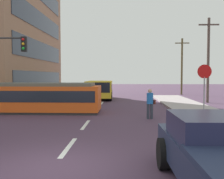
# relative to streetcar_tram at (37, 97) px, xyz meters

# --- Properties ---
(ground_plane) EXTENTS (120.00, 120.00, 0.00)m
(ground_plane) POSITION_rel_streetcar_tram_xyz_m (3.78, -0.19, -1.00)
(ground_plane) COLOR #4A3449
(lane_stripe_1) EXTENTS (0.16, 2.40, 0.01)m
(lane_stripe_1) POSITION_rel_streetcar_tram_xyz_m (3.78, -8.19, -1.00)
(lane_stripe_1) COLOR silver
(lane_stripe_1) RESTS_ON ground
(lane_stripe_2) EXTENTS (0.16, 2.40, 0.01)m
(lane_stripe_2) POSITION_rel_streetcar_tram_xyz_m (3.78, -4.19, -1.00)
(lane_stripe_2) COLOR silver
(lane_stripe_2) RESTS_ON ground
(lane_stripe_3) EXTENTS (0.16, 2.40, 0.01)m
(lane_stripe_3) POSITION_rel_streetcar_tram_xyz_m (3.78, 6.00, -1.00)
(lane_stripe_3) COLOR silver
(lane_stripe_3) RESTS_ON ground
(lane_stripe_4) EXTENTS (0.16, 2.40, 0.01)m
(lane_stripe_4) POSITION_rel_streetcar_tram_xyz_m (3.78, 12.00, -1.00)
(lane_stripe_4) COLOR silver
(lane_stripe_4) RESTS_ON ground
(streetcar_tram) EXTENTS (8.20, 2.56, 1.94)m
(streetcar_tram) POSITION_rel_streetcar_tram_xyz_m (0.00, 0.00, 0.00)
(streetcar_tram) COLOR #E5551A
(streetcar_tram) RESTS_ON ground
(city_bus) EXTENTS (2.66, 5.60, 1.87)m
(city_bus) POSITION_rel_streetcar_tram_xyz_m (3.24, 9.64, 0.07)
(city_bus) COLOR yellow
(city_bus) RESTS_ON ground
(pedestrian_crossing) EXTENTS (0.50, 0.36, 1.67)m
(pedestrian_crossing) POSITION_rel_streetcar_tram_xyz_m (7.12, -2.32, -0.06)
(pedestrian_crossing) COLOR #2F3440
(pedestrian_crossing) RESTS_ON ground
(parked_sedan_mid) EXTENTS (2.15, 4.20, 1.19)m
(parked_sedan_mid) POSITION_rel_streetcar_tram_xyz_m (-1.86, 3.96, -0.38)
(parked_sedan_mid) COLOR #9C2813
(parked_sedan_mid) RESTS_ON ground
(stop_sign) EXTENTS (0.76, 0.07, 2.88)m
(stop_sign) POSITION_rel_streetcar_tram_xyz_m (10.06, -2.40, 1.19)
(stop_sign) COLOR gray
(stop_sign) RESTS_ON sidewalk_curb_right
(utility_pole_mid) EXTENTS (1.80, 0.24, 7.55)m
(utility_pole_mid) POSITION_rel_streetcar_tram_xyz_m (13.25, 6.81, 2.95)
(utility_pole_mid) COLOR brown
(utility_pole_mid) RESTS_ON ground
(utility_pole_far) EXTENTS (1.80, 0.24, 7.21)m
(utility_pole_far) POSITION_rel_streetcar_tram_xyz_m (13.23, 16.95, 2.78)
(utility_pole_far) COLOR brown
(utility_pole_far) RESTS_ON ground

